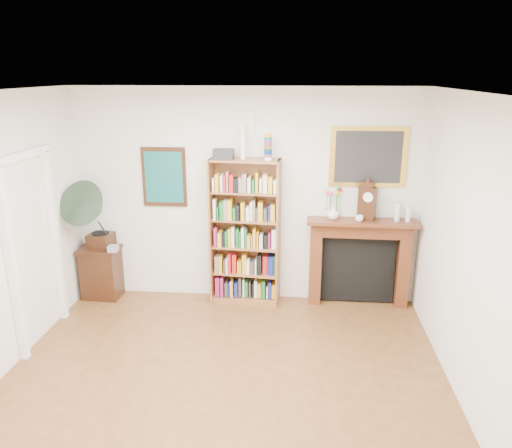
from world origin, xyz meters
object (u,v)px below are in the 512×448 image
Objects in this scene: side_cabinet at (101,272)px; flower_vase at (333,212)px; cd_stack at (113,248)px; mantel_clock at (367,202)px; teacup at (359,218)px; gramophone at (93,211)px; fireplace at (359,254)px; bottle_right at (408,214)px; bookshelf at (245,225)px; bottle_left at (397,212)px.

flower_vase is (3.08, 0.08, 0.90)m from side_cabinet.
mantel_clock is at bearing 3.38° from cd_stack.
cd_stack is 3.20m from teacup.
flower_vase is (3.07, 0.19, -0.00)m from gramophone.
side_cabinet is at bearing -177.11° from fireplace.
mantel_clock reaches higher than teacup.
bottle_right is at bearing 2.90° from side_cabinet.
gramophone is (-1.95, -0.13, 0.18)m from bookshelf.
mantel_clock is 2.46× the size of bottle_right.
gramophone is 4.00m from bottle_right.
bottle_left is 1.20× the size of bottle_right.
mantel_clock is 2.05× the size of bottle_left.
bottle_left reaches higher than bottle_right.
gramophone is 4.02× the size of bottle_left.
teacup is 0.61m from bottle_right.
cd_stack is at bearing -174.96° from fireplace.
cd_stack is 0.60× the size of bottle_right.
bottle_left is 0.13m from bottle_right.
side_cabinet is 3.46m from fireplace.
fireplace is 0.81m from bottle_right.
side_cabinet is 3.99m from bottle_left.
gramophone reaches higher than teacup.
flower_vase is (2.84, 0.20, 0.50)m from cd_stack.
bookshelf is 2.09m from side_cabinet.
flower_vase is 0.93m from bottle_right.
teacup is 0.49× the size of bottle_right.
mantel_clock is at bearing -28.45° from fireplace.
gramophone is at bearing -176.49° from flower_vase.
teacup reaches higher than fireplace.
teacup is at bearing 2.04° from cd_stack.
gramophone is at bearing -153.96° from mantel_clock.
bottle_right is at bearing 5.22° from bookshelf.
gramophone is at bearing -177.92° from bottle_right.
side_cabinet is 1.44× the size of mantel_clock.
flower_vase reaches higher than side_cabinet.
mantel_clock reaches higher than fireplace.
mantel_clock is (3.26, 0.19, 0.66)m from cd_stack.
bookshelf reaches higher than flower_vase.
bottle_right is at bearing -9.49° from bottle_left.
bookshelf is 11.09× the size of bottle_right.
gramophone reaches higher than mantel_clock.
flower_vase reaches higher than fireplace.
flower_vase is at bearing 7.68° from bookshelf.
bookshelf is 2.05m from bottle_right.
gramophone is at bearing -175.38° from fireplace.
teacup is at bearing -116.20° from mantel_clock.
bookshelf is 3.12× the size of side_cabinet.
bottle_left is (0.80, -0.02, 0.04)m from flower_vase.
fireplace is at bearing 3.94° from cd_stack.
flower_vase is (-0.42, 0.01, -0.15)m from mantel_clock.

